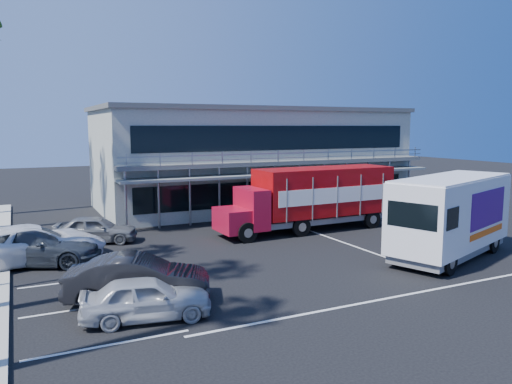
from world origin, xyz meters
name	(u,v)px	position (x,y,z in m)	size (l,w,h in m)	color
ground	(329,254)	(0.00, 0.00, 0.00)	(120.00, 120.00, 0.00)	black
building	(251,157)	(3.00, 14.94, 3.66)	(22.40, 12.00, 7.30)	gray
red_truck	(313,196)	(2.27, 4.98, 1.97)	(10.71, 2.81, 3.59)	maroon
white_van	(451,215)	(4.59, -2.91, 1.97)	(8.02, 5.06, 3.71)	silver
parked_car_a	(146,298)	(-9.63, -4.22, 0.68)	(1.61, 4.01, 1.36)	#A8ABAF
parked_car_b	(138,279)	(-9.50, -2.50, 0.80)	(1.69, 4.84, 1.59)	black
parked_car_c	(34,244)	(-12.50, 4.40, 0.84)	(2.80, 6.07, 1.69)	white
parked_car_d	(35,247)	(-12.50, 4.00, 0.81)	(2.27, 5.58, 1.62)	#2C333B
parked_car_e	(96,229)	(-9.50, 7.20, 0.70)	(1.66, 4.13, 1.41)	slate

